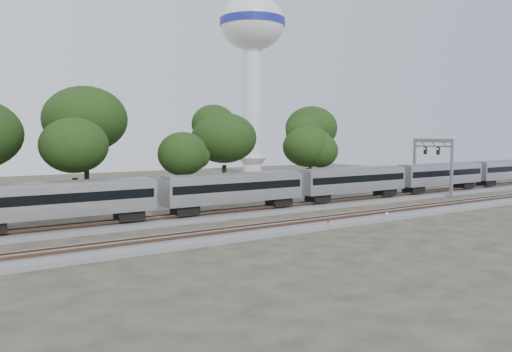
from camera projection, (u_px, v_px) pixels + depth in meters
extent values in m
plane|color=#383328|center=(271.00, 222.00, 51.70)|extent=(160.00, 160.00, 0.00)
cube|color=slate|center=(241.00, 213.00, 56.67)|extent=(160.00, 5.00, 0.40)
cube|color=brown|center=(244.00, 210.00, 56.04)|extent=(160.00, 0.08, 0.15)
cube|color=brown|center=(238.00, 208.00, 57.23)|extent=(160.00, 0.08, 0.15)
cube|color=slate|center=(295.00, 226.00, 48.37)|extent=(160.00, 5.00, 0.40)
cube|color=brown|center=(300.00, 223.00, 47.73)|extent=(160.00, 0.08, 0.15)
cube|color=brown|center=(291.00, 220.00, 48.93)|extent=(160.00, 0.08, 0.15)
cube|color=silver|center=(64.00, 200.00, 45.85)|extent=(17.00, 2.93, 2.93)
cube|color=black|center=(64.00, 197.00, 45.82)|extent=(16.41, 2.98, 0.88)
cube|color=gray|center=(63.00, 183.00, 45.73)|extent=(16.61, 2.34, 0.34)
cube|color=black|center=(129.00, 214.00, 49.40)|extent=(2.54, 2.15, 0.88)
cube|color=silver|center=(235.00, 188.00, 55.99)|extent=(17.00, 2.93, 2.93)
cube|color=black|center=(235.00, 186.00, 55.97)|extent=(16.41, 2.98, 0.88)
cube|color=gray|center=(235.00, 175.00, 55.87)|extent=(16.61, 2.34, 0.34)
cube|color=black|center=(185.00, 209.00, 52.75)|extent=(2.54, 2.15, 0.88)
cube|color=black|center=(279.00, 201.00, 59.54)|extent=(2.54, 2.15, 0.88)
cube|color=silver|center=(353.00, 180.00, 66.13)|extent=(17.00, 2.93, 2.93)
cube|color=black|center=(353.00, 178.00, 66.11)|extent=(16.41, 2.98, 0.88)
cube|color=gray|center=(353.00, 169.00, 66.01)|extent=(16.61, 2.34, 0.34)
cube|color=black|center=(318.00, 198.00, 62.89)|extent=(2.54, 2.15, 0.88)
cube|color=black|center=(385.00, 192.00, 69.68)|extent=(2.54, 2.15, 0.88)
cube|color=silver|center=(440.00, 174.00, 76.27)|extent=(17.00, 2.93, 2.93)
cube|color=black|center=(440.00, 172.00, 76.25)|extent=(16.41, 2.98, 0.88)
cube|color=gray|center=(440.00, 164.00, 76.15)|extent=(16.61, 2.34, 0.34)
cube|color=black|center=(413.00, 189.00, 73.03)|extent=(2.54, 2.15, 0.88)
cube|color=black|center=(464.00, 184.00, 79.82)|extent=(2.54, 2.15, 0.88)
cube|color=silver|center=(507.00, 170.00, 86.42)|extent=(17.00, 2.93, 2.93)
cube|color=black|center=(507.00, 168.00, 86.39)|extent=(16.41, 2.98, 0.88)
cube|color=gray|center=(507.00, 161.00, 86.29)|extent=(16.61, 2.34, 0.34)
cube|color=black|center=(486.00, 183.00, 83.17)|extent=(2.54, 2.15, 0.88)
cylinder|color=#512D19|center=(328.00, 225.00, 47.74)|extent=(0.06, 0.06, 0.87)
cylinder|color=#A70B0C|center=(328.00, 221.00, 47.71)|extent=(0.31, 0.04, 0.31)
cylinder|color=#512D19|center=(387.00, 217.00, 52.19)|extent=(0.06, 0.06, 0.88)
cylinder|color=silver|center=(387.00, 214.00, 52.16)|extent=(0.31, 0.13, 0.31)
cube|color=#512D19|center=(351.00, 224.00, 49.67)|extent=(0.57, 0.46, 0.30)
cylinder|color=silver|center=(252.00, 112.00, 111.28)|extent=(4.06, 4.06, 28.44)
cone|color=silver|center=(252.00, 167.00, 112.26)|extent=(6.50, 6.50, 4.06)
ellipsoid|color=silver|center=(252.00, 23.00, 109.71)|extent=(14.22, 14.22, 12.09)
cylinder|color=navy|center=(252.00, 23.00, 109.71)|extent=(14.38, 14.38, 1.63)
cube|color=gray|center=(452.00, 168.00, 72.36)|extent=(0.33, 0.33, 8.51)
cube|color=gray|center=(414.00, 166.00, 77.86)|extent=(0.33, 0.33, 8.51)
cube|color=gray|center=(433.00, 141.00, 74.79)|extent=(0.38, 7.00, 0.57)
cube|color=gray|center=(433.00, 146.00, 74.86)|extent=(0.24, 7.00, 0.24)
cube|color=black|center=(438.00, 151.00, 73.81)|extent=(0.24, 0.47, 1.14)
cube|color=black|center=(425.00, 151.00, 75.70)|extent=(0.24, 0.47, 1.14)
cylinder|color=black|center=(76.00, 197.00, 55.75)|extent=(0.70, 0.70, 4.25)
ellipsoid|color=black|center=(74.00, 145.00, 55.29)|extent=(8.02, 8.02, 6.82)
cylinder|color=black|center=(87.00, 183.00, 63.68)|extent=(0.70, 0.70, 5.95)
ellipsoid|color=black|center=(85.00, 119.00, 63.04)|extent=(11.21, 11.21, 9.53)
cylinder|color=black|center=(183.00, 192.00, 63.90)|extent=(0.70, 0.70, 3.58)
ellipsoid|color=black|center=(183.00, 154.00, 63.51)|extent=(6.76, 6.76, 5.74)
cylinder|color=black|center=(224.00, 181.00, 73.57)|extent=(0.70, 0.70, 4.65)
ellipsoid|color=black|center=(224.00, 138.00, 73.06)|extent=(8.77, 8.77, 7.45)
cylinder|color=black|center=(308.00, 181.00, 77.45)|extent=(0.70, 0.70, 3.91)
ellipsoid|color=black|center=(308.00, 147.00, 77.02)|extent=(7.38, 7.38, 6.27)
cylinder|color=black|center=(311.00, 169.00, 91.68)|extent=(0.70, 0.70, 5.58)
ellipsoid|color=black|center=(311.00, 128.00, 91.07)|extent=(10.52, 10.52, 8.94)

